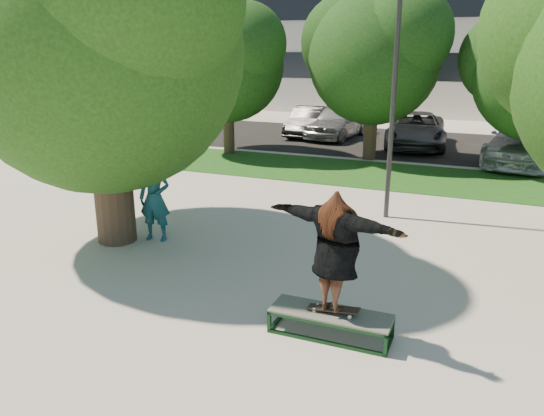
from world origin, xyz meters
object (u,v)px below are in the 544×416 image
at_px(lamppost, 394,90).
at_px(grind_box, 330,324).
at_px(car_silver_a, 337,121).
at_px(car_silver_b, 526,141).
at_px(car_grey, 416,130).
at_px(bystander, 155,198).
at_px(car_dark, 308,121).
at_px(tree_left, 99,32).

bearing_deg(lamppost, grind_box, -86.79).
distance_m(car_silver_a, car_silver_b, 8.44).
bearing_deg(car_grey, grind_box, -93.27).
bearing_deg(car_silver_b, bystander, -112.23).
bearing_deg(car_dark, tree_left, -91.73).
height_order(grind_box, car_dark, car_dark).
height_order(lamppost, bystander, lamppost).
relative_size(lamppost, car_dark, 1.48).
relative_size(grind_box, car_dark, 0.44).
height_order(tree_left, car_dark, tree_left).
bearing_deg(bystander, lamppost, 27.94).
relative_size(tree_left, car_grey, 1.36).
bearing_deg(car_silver_b, car_dark, 173.20).
bearing_deg(grind_box, car_dark, 109.82).
relative_size(grind_box, car_grey, 0.35).
bearing_deg(lamppost, car_silver_b, 67.90).
height_order(tree_left, car_silver_a, tree_left).
relative_size(car_grey, car_silver_b, 0.94).
bearing_deg(lamppost, car_silver_a, 111.66).
relative_size(grind_box, car_silver_b, 0.32).
distance_m(tree_left, lamppost, 6.70).
bearing_deg(car_grey, car_silver_a, 159.11).
height_order(tree_left, lamppost, tree_left).
distance_m(grind_box, car_silver_b, 14.93).
bearing_deg(car_silver_a, lamppost, -61.73).
bearing_deg(car_dark, bystander, -88.40).
relative_size(car_silver_a, car_dark, 1.10).
bearing_deg(car_silver_b, lamppost, -101.29).
bearing_deg(car_silver_a, car_grey, -7.18).
height_order(grind_box, car_silver_b, car_silver_b).
relative_size(bystander, car_silver_a, 0.42).
bearing_deg(car_silver_a, car_silver_b, -12.98).
bearing_deg(car_silver_a, grind_box, -67.86).
xyz_separation_m(bystander, car_silver_a, (-0.08, 14.94, -0.19)).
relative_size(car_dark, car_silver_b, 0.75).
bearing_deg(car_silver_b, car_silver_a, 171.22).
bearing_deg(car_dark, car_silver_b, -21.97).
xyz_separation_m(lamppost, car_silver_b, (3.45, 8.50, -2.35)).
relative_size(tree_left, bystander, 3.68).
bearing_deg(car_dark, car_silver_a, -10.87).
relative_size(grind_box, bystander, 0.93).
xyz_separation_m(grind_box, car_grey, (-1.11, 16.51, 0.53)).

